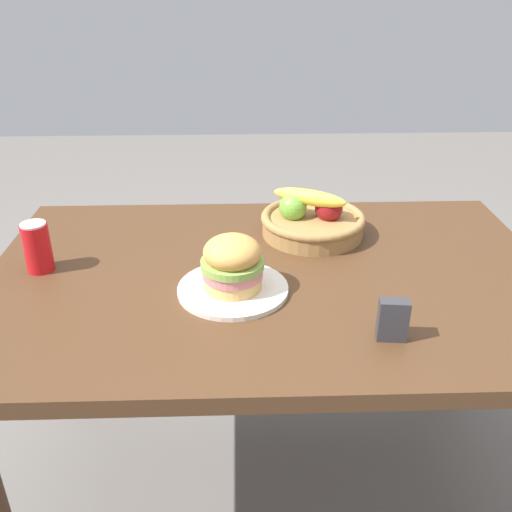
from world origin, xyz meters
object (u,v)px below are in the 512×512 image
object	(u,v)px
plate	(233,289)
fruit_basket	(312,220)
napkin_holder	(393,320)
sandwich	(232,263)
soda_can	(37,247)

from	to	relation	value
plate	fruit_basket	world-z (taller)	fruit_basket
plate	napkin_holder	world-z (taller)	napkin_holder
sandwich	napkin_holder	world-z (taller)	sandwich
plate	soda_can	distance (m)	0.50
sandwich	fruit_basket	xyz separation A→B (m)	(0.22, 0.30, -0.03)
fruit_basket	napkin_holder	size ratio (longest dim) A/B	3.22
plate	fruit_basket	distance (m)	0.38
soda_can	napkin_holder	bearing A→B (deg)	-21.65
sandwich	soda_can	bearing A→B (deg)	165.84
plate	napkin_holder	size ratio (longest dim) A/B	2.87
sandwich	soda_can	size ratio (longest dim) A/B	1.15
plate	soda_can	xyz separation A→B (m)	(-0.48, 0.12, 0.06)
soda_can	napkin_holder	distance (m)	0.86
fruit_basket	napkin_holder	distance (m)	0.51
plate	napkin_holder	distance (m)	0.38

